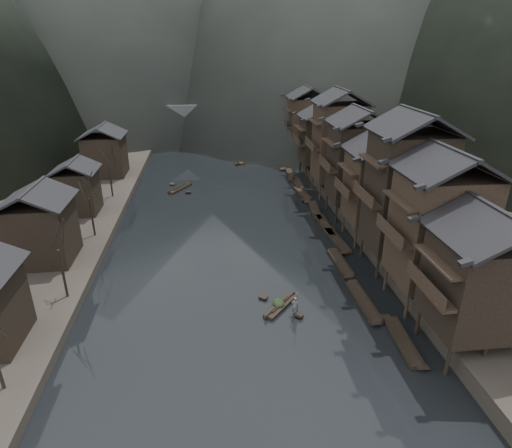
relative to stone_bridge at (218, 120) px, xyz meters
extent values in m
plane|color=black|center=(0.00, -72.00, -5.11)|extent=(300.00, 300.00, 0.00)
cube|color=#2D2823|center=(35.00, -32.00, -4.21)|extent=(40.00, 200.00, 1.80)
cube|color=#2D2823|center=(-35.00, -32.00, -4.51)|extent=(40.00, 200.00, 1.20)
cylinder|color=black|center=(14.20, -82.40, -3.81)|extent=(0.30, 0.30, 2.90)
cylinder|color=black|center=(14.20, -77.60, -3.81)|extent=(0.30, 0.30, 2.90)
cylinder|color=black|center=(16.95, -82.40, -3.81)|extent=(0.30, 0.30, 2.90)
cylinder|color=black|center=(16.95, -77.60, -3.81)|extent=(0.30, 0.30, 2.90)
cube|color=black|center=(17.30, -80.00, 1.14)|extent=(7.00, 6.00, 7.29)
cube|color=black|center=(13.30, -80.00, 0.77)|extent=(1.20, 5.70, 0.25)
cylinder|color=black|center=(14.20, -75.40, -3.81)|extent=(0.30, 0.30, 2.90)
cylinder|color=black|center=(14.20, -70.60, -3.81)|extent=(0.30, 0.30, 2.90)
cylinder|color=black|center=(16.95, -75.40, -3.81)|extent=(0.30, 0.30, 2.90)
cylinder|color=black|center=(16.95, -70.60, -3.81)|extent=(0.30, 0.30, 2.90)
cube|color=black|center=(17.30, -73.00, 2.45)|extent=(7.00, 6.00, 9.93)
cube|color=black|center=(13.30, -73.00, 1.96)|extent=(1.20, 5.70, 0.25)
cylinder|color=black|center=(14.20, -68.40, -3.81)|extent=(0.30, 0.30, 2.90)
cylinder|color=black|center=(14.20, -63.60, -3.81)|extent=(0.30, 0.30, 2.90)
cylinder|color=black|center=(16.95, -68.40, -3.81)|extent=(0.30, 0.30, 2.90)
cylinder|color=black|center=(16.95, -63.60, -3.81)|extent=(0.30, 0.30, 2.90)
cube|color=black|center=(17.30, -66.00, 3.48)|extent=(7.00, 6.00, 11.98)
cube|color=black|center=(13.30, -66.00, 2.88)|extent=(1.20, 5.70, 0.25)
cylinder|color=black|center=(14.20, -61.40, -3.81)|extent=(0.30, 0.30, 2.90)
cylinder|color=black|center=(14.20, -56.60, -3.81)|extent=(0.30, 0.30, 2.90)
cylinder|color=black|center=(16.95, -61.40, -3.81)|extent=(0.30, 0.30, 2.90)
cylinder|color=black|center=(16.95, -56.60, -3.81)|extent=(0.30, 0.30, 2.90)
cube|color=black|center=(17.30, -59.00, 1.66)|extent=(7.00, 6.00, 8.33)
cube|color=black|center=(13.30, -59.00, 1.24)|extent=(1.20, 5.70, 0.25)
cylinder|color=black|center=(14.20, -53.40, -3.81)|extent=(0.30, 0.30, 2.90)
cylinder|color=black|center=(14.20, -48.60, -3.81)|extent=(0.30, 0.30, 2.90)
cylinder|color=black|center=(16.95, -53.40, -3.81)|extent=(0.30, 0.30, 2.90)
cylinder|color=black|center=(16.95, -48.60, -3.81)|extent=(0.30, 0.30, 2.90)
cube|color=black|center=(17.30, -51.00, 2.53)|extent=(7.00, 6.00, 10.09)
cube|color=black|center=(13.30, -51.00, 2.03)|extent=(1.20, 5.70, 0.25)
cylinder|color=black|center=(14.20, -44.40, -3.81)|extent=(0.30, 0.30, 2.90)
cylinder|color=black|center=(14.20, -39.60, -3.81)|extent=(0.30, 0.30, 2.90)
cylinder|color=black|center=(16.95, -44.40, -3.81)|extent=(0.30, 0.30, 2.90)
cylinder|color=black|center=(16.95, -39.60, -3.81)|extent=(0.30, 0.30, 2.90)
cube|color=black|center=(17.30, -42.00, 3.26)|extent=(7.00, 6.00, 11.54)
cube|color=black|center=(13.30, -42.00, 2.68)|extent=(1.20, 5.70, 0.25)
cylinder|color=black|center=(14.20, -34.40, -3.81)|extent=(0.30, 0.30, 2.90)
cylinder|color=black|center=(14.20, -29.60, -3.81)|extent=(0.30, 0.30, 2.90)
cylinder|color=black|center=(16.95, -34.40, -3.81)|extent=(0.30, 0.30, 2.90)
cylinder|color=black|center=(16.95, -29.60, -3.81)|extent=(0.30, 0.30, 2.90)
cube|color=black|center=(17.30, -32.00, 1.45)|extent=(7.00, 6.00, 7.92)
cube|color=black|center=(13.30, -32.00, 1.06)|extent=(1.20, 5.70, 0.25)
cylinder|color=black|center=(14.20, -22.40, -3.81)|extent=(0.30, 0.30, 2.90)
cylinder|color=black|center=(14.20, -17.60, -3.81)|extent=(0.30, 0.30, 2.90)
cylinder|color=black|center=(16.95, -22.40, -3.81)|extent=(0.30, 0.30, 2.90)
cylinder|color=black|center=(16.95, -17.60, -3.81)|extent=(0.30, 0.30, 2.90)
cube|color=black|center=(17.30, -20.00, 2.34)|extent=(7.00, 6.00, 9.70)
cube|color=black|center=(13.30, -20.00, 1.85)|extent=(1.20, 5.70, 0.25)
cube|color=black|center=(-20.50, -62.00, -0.66)|extent=(6.00, 6.00, 6.50)
cube|color=black|center=(-20.50, -48.00, -1.01)|extent=(5.00, 5.00, 5.80)
cube|color=black|center=(-20.50, -30.00, -0.51)|extent=(6.50, 6.50, 6.80)
cylinder|color=black|center=(-17.00, -69.86, -1.50)|extent=(0.24, 0.24, 4.82)
cylinder|color=black|center=(-17.00, -56.16, -1.54)|extent=(0.24, 0.24, 4.75)
cylinder|color=black|center=(-17.00, -41.87, -1.47)|extent=(0.24, 0.24, 4.88)
cube|color=black|center=(12.53, -78.55, -4.96)|extent=(1.47, 6.47, 0.30)
cube|color=black|center=(12.53, -78.55, -4.78)|extent=(1.52, 6.35, 0.10)
cube|color=black|center=(12.35, -75.48, -4.82)|extent=(0.98, 0.84, 0.34)
cube|color=black|center=(12.71, -81.63, -4.82)|extent=(0.98, 0.84, 0.34)
cube|color=black|center=(11.28, -72.67, -4.96)|extent=(1.31, 6.93, 0.30)
cube|color=black|center=(11.28, -72.67, -4.78)|extent=(1.36, 6.80, 0.10)
cube|color=black|center=(11.38, -69.36, -4.82)|extent=(0.96, 0.88, 0.35)
cube|color=black|center=(11.18, -75.98, -4.82)|extent=(0.96, 0.88, 0.35)
cube|color=black|center=(11.32, -65.12, -4.96)|extent=(1.25, 6.36, 0.30)
cube|color=black|center=(11.32, -65.12, -4.78)|extent=(1.31, 6.23, 0.10)
cube|color=black|center=(11.40, -62.08, -4.82)|extent=(0.95, 0.80, 0.33)
cube|color=black|center=(11.25, -68.16, -4.82)|extent=(0.95, 0.80, 0.33)
cube|color=black|center=(12.58, -59.33, -4.96)|extent=(1.64, 7.25, 0.30)
cube|color=black|center=(12.58, -59.33, -4.78)|extent=(1.69, 7.11, 0.10)
cube|color=black|center=(12.84, -55.89, -4.82)|extent=(1.00, 0.95, 0.36)
cube|color=black|center=(12.32, -62.77, -4.82)|extent=(1.00, 0.95, 0.36)
cube|color=black|center=(12.33, -54.52, -4.96)|extent=(1.14, 7.09, 0.30)
cube|color=black|center=(12.33, -54.52, -4.78)|extent=(1.19, 6.94, 0.10)
cube|color=black|center=(12.32, -51.12, -4.82)|extent=(0.94, 0.87, 0.35)
cube|color=black|center=(12.35, -57.92, -4.82)|extent=(0.94, 0.87, 0.35)
cube|color=black|center=(12.30, -49.17, -4.96)|extent=(1.79, 7.58, 0.30)
cube|color=black|center=(12.30, -49.17, -4.78)|extent=(1.83, 7.44, 0.10)
cube|color=black|center=(11.97, -45.58, -4.82)|extent=(1.02, 1.00, 0.36)
cube|color=black|center=(12.63, -52.76, -4.82)|extent=(1.02, 1.00, 0.36)
cube|color=black|center=(12.04, -41.75, -4.96)|extent=(1.80, 6.59, 0.30)
cube|color=black|center=(12.04, -41.75, -4.78)|extent=(1.84, 6.46, 0.10)
cube|color=black|center=(12.38, -38.64, -4.82)|extent=(1.02, 0.90, 0.34)
cube|color=black|center=(11.70, -44.85, -4.82)|extent=(1.02, 0.90, 0.34)
cube|color=black|center=(12.41, -36.07, -4.96)|extent=(1.35, 6.41, 0.30)
cube|color=black|center=(12.41, -36.07, -4.78)|extent=(1.40, 6.29, 0.10)
cube|color=black|center=(12.29, -33.01, -4.82)|extent=(0.97, 0.82, 0.34)
cube|color=black|center=(12.53, -39.12, -4.82)|extent=(0.97, 0.82, 0.34)
cube|color=black|center=(12.10, -30.95, -4.96)|extent=(1.91, 7.68, 0.30)
cube|color=black|center=(12.10, -30.95, -4.78)|extent=(1.95, 7.54, 0.10)
cube|color=black|center=(11.71, -27.32, -4.82)|extent=(1.03, 1.03, 0.37)
cube|color=black|center=(12.49, -34.58, -4.82)|extent=(1.03, 1.03, 0.37)
cube|color=black|center=(11.35, -24.80, -4.96)|extent=(1.38, 6.76, 0.30)
cube|color=black|center=(11.35, -24.80, -4.78)|extent=(1.43, 6.63, 0.10)
cube|color=black|center=(11.22, -21.58, -4.82)|extent=(0.97, 0.86, 0.34)
cube|color=black|center=(11.49, -28.03, -4.82)|extent=(0.97, 0.86, 0.34)
cube|color=black|center=(12.68, -17.19, -4.96)|extent=(1.54, 6.80, 0.30)
cube|color=black|center=(12.68, -17.19, -4.78)|extent=(1.59, 6.67, 0.10)
cube|color=black|center=(12.89, -13.96, -4.82)|extent=(0.99, 0.89, 0.34)
cube|color=black|center=(12.47, -20.42, -4.82)|extent=(0.99, 0.89, 0.34)
cube|color=black|center=(-7.60, -36.79, -4.96)|extent=(3.79, 5.28, 0.30)
cube|color=black|center=(-7.60, -36.79, -4.78)|extent=(3.77, 5.21, 0.10)
cube|color=black|center=(-9.01, -34.51, -4.82)|extent=(1.09, 1.04, 0.32)
cube|color=black|center=(-6.19, -39.07, -4.82)|extent=(1.09, 1.04, 0.32)
cube|color=black|center=(3.40, -20.25, -4.96)|extent=(2.04, 5.98, 0.30)
cube|color=black|center=(3.40, -20.25, -4.78)|extent=(2.07, 5.88, 0.10)
cube|color=black|center=(3.91, -17.46, -4.82)|extent=(0.97, 0.87, 0.32)
cube|color=black|center=(2.89, -23.04, -4.82)|extent=(0.97, 0.87, 0.32)
cube|color=#4C4C4F|center=(0.00, 0.00, 2.09)|extent=(40.00, 6.00, 1.60)
cube|color=#4C4C4F|center=(0.00, -2.70, 3.39)|extent=(40.00, 0.50, 1.00)
cube|color=#4C4C4F|center=(0.00, 2.70, 3.39)|extent=(40.00, 0.50, 1.00)
cube|color=#4C4C4F|center=(-14.00, 0.00, -1.91)|extent=(3.20, 6.00, 6.40)
cube|color=#4C4C4F|center=(-4.50, 0.00, -1.91)|extent=(3.20, 6.00, 6.40)
cube|color=#4C4C4F|center=(4.50, 0.00, -1.91)|extent=(3.20, 6.00, 6.40)
cube|color=#4C4C4F|center=(14.00, 0.00, -1.91)|extent=(3.20, 6.00, 6.40)
cube|color=black|center=(3.40, -72.54, -4.96)|extent=(3.61, 4.04, 0.30)
cube|color=black|center=(3.40, -72.54, -4.78)|extent=(3.59, 4.00, 0.10)
cube|color=black|center=(2.03, -70.90, -4.82)|extent=(0.99, 0.96, 0.29)
cube|color=black|center=(4.78, -74.18, -4.82)|extent=(0.99, 0.96, 0.29)
ellipsoid|color=black|center=(3.26, -72.37, -4.36)|extent=(1.07, 1.40, 0.64)
imported|color=#5E5E60|center=(4.49, -73.84, -3.82)|extent=(0.68, 0.50, 1.72)
cylinder|color=#8C7A51|center=(4.69, -73.84, -1.32)|extent=(0.70, 1.95, 3.28)
camera|label=1|loc=(-2.54, -105.42, 17.76)|focal=30.00mm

